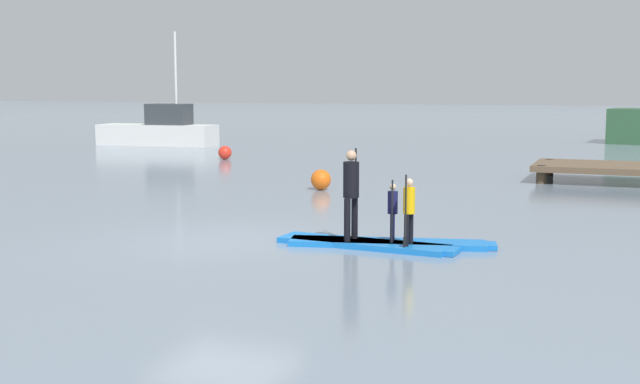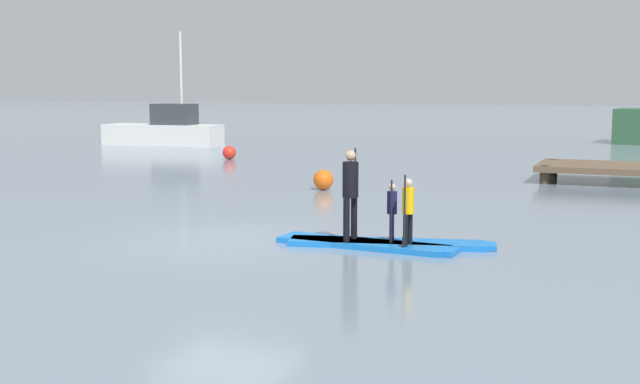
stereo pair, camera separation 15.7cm
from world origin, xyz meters
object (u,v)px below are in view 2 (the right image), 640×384
Objects in this scene: paddleboard_near at (391,243)px; paddler_child_solo at (392,209)px; paddleboard_far at (366,244)px; paddler_adult at (351,189)px; paddler_child_front at (408,208)px; mooring_buoy_far at (229,152)px; mooring_buoy_mid at (323,180)px; fishing_boat_green_midground at (165,130)px.

paddleboard_near is 0.62m from paddler_child_solo.
paddler_adult is (-0.31, 0.03, 0.97)m from paddleboard_far.
paddler_child_solo is 0.48m from paddler_child_front.
paddler_child_front reaches higher than mooring_buoy_far.
mooring_buoy_far is (-7.03, 7.49, -0.02)m from mooring_buoy_mid.
paddler_child_front is (0.78, -0.06, 0.70)m from paddleboard_far.
paddler_child_front is at bearing -48.44° from fishing_boat_green_midground.
mooring_buoy_mid reaches higher than mooring_buoy_far.
paddler_child_front is 8.55m from mooring_buoy_mid.
paddler_child_solo is 0.89× the size of paddler_child_front.
paddleboard_near is at bearing 16.76° from paddler_adult.
paddleboard_near is 1.21m from paddler_adult.
fishing_boat_green_midground reaches higher than paddler_adult.
paddler_adult is (-0.69, -0.21, 0.97)m from paddleboard_near.
fishing_boat_green_midground is (-17.51, 20.57, 0.67)m from paddleboard_far.
mooring_buoy_mid is (-4.49, 7.26, -0.47)m from paddler_child_front.
mooring_buoy_far is (-11.52, 14.75, -0.49)m from paddler_child_front.
paddler_adult reaches higher than paddleboard_far.
fishing_boat_green_midground is at bearing 131.36° from paddleboard_near.
paddleboard_far is at bearing -4.91° from paddler_adult.
paddleboard_far is 5.86× the size of mooring_buoy_mid.
paddler_adult is 0.27× the size of fishing_boat_green_midground.
paddler_child_front reaches higher than paddler_child_solo.
mooring_buoy_mid is at bearing 120.57° from paddler_child_solo.
fishing_boat_green_midground is at bearing 131.56° from paddler_child_front.
paddler_child_front is at bearing -37.36° from paddleboard_near.
fishing_boat_green_midground reaches higher than paddleboard_far.
paddler_child_front reaches higher than paddleboard_near.
paddler_child_front is (0.37, -0.29, 0.08)m from paddler_child_solo.
paddler_child_solo is 2.08× the size of mooring_buoy_far.
fishing_boat_green_midground is at bearing 131.37° from paddler_child_solo.
paddler_child_solo is 18.26m from mooring_buoy_far.
mooring_buoy_far is at bearing 125.44° from paddler_adult.
fishing_boat_green_midground is 19.22m from mooring_buoy_mid.
fishing_boat_green_midground is at bearing 135.90° from mooring_buoy_mid.
paddler_child_solo is 0.18× the size of fishing_boat_green_midground.
mooring_buoy_far is at bearing 126.18° from paddleboard_far.
mooring_buoy_mid is (-4.10, 6.96, 0.23)m from paddleboard_near.
paddleboard_near is 0.61× the size of fishing_boat_green_midground.
fishing_boat_green_midground reaches higher than paddler_child_solo.
mooring_buoy_far reaches higher than paddleboard_near.
fishing_boat_green_midground is (-17.90, 20.33, 0.67)m from paddleboard_near.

